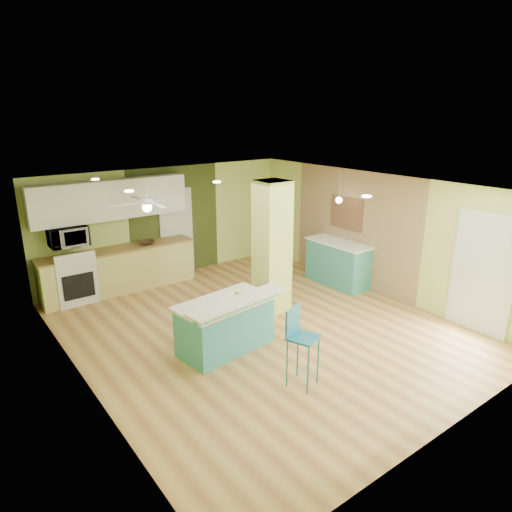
% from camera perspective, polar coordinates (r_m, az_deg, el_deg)
% --- Properties ---
extents(floor, '(6.00, 7.00, 0.01)m').
position_cam_1_polar(floor, '(8.18, 0.52, -9.02)').
color(floor, '#9D6537').
rests_on(floor, ground).
extents(ceiling, '(6.00, 7.00, 0.01)m').
position_cam_1_polar(ceiling, '(7.40, 0.57, 8.61)').
color(ceiling, white).
rests_on(ceiling, wall_back).
extents(wall_back, '(6.00, 0.01, 2.50)m').
position_cam_1_polar(wall_back, '(10.60, -11.04, 4.14)').
color(wall_back, '#C9DC76').
rests_on(wall_back, floor).
extents(wall_front, '(6.00, 0.01, 2.50)m').
position_cam_1_polar(wall_front, '(5.55, 23.37, -9.75)').
color(wall_front, '#C9DC76').
rests_on(wall_front, floor).
extents(wall_left, '(0.01, 7.00, 2.50)m').
position_cam_1_polar(wall_left, '(6.46, -21.31, -5.63)').
color(wall_left, '#C9DC76').
rests_on(wall_left, floor).
extents(wall_right, '(0.01, 7.00, 2.50)m').
position_cam_1_polar(wall_right, '(9.74, 14.76, 2.70)').
color(wall_right, '#C9DC76').
rests_on(wall_right, floor).
extents(wood_panel, '(0.02, 3.40, 2.50)m').
position_cam_1_polar(wood_panel, '(10.10, 12.06, 3.42)').
color(wood_panel, '#8A6C4F').
rests_on(wood_panel, floor).
extents(olive_accent, '(2.20, 0.02, 2.50)m').
position_cam_1_polar(olive_accent, '(10.67, -10.04, 4.29)').
color(olive_accent, '#3B461C').
rests_on(olive_accent, floor).
extents(interior_door, '(0.82, 0.05, 2.00)m').
position_cam_1_polar(interior_door, '(10.70, -9.90, 2.96)').
color(interior_door, silver).
rests_on(interior_door, floor).
extents(french_door, '(0.04, 1.08, 2.10)m').
position_cam_1_polar(french_door, '(8.60, 26.44, -1.98)').
color(french_door, white).
rests_on(french_door, floor).
extents(column, '(0.55, 0.55, 2.50)m').
position_cam_1_polar(column, '(8.46, 1.99, 1.03)').
color(column, '#C7DA65').
rests_on(column, floor).
extents(kitchen_run, '(3.25, 0.63, 0.94)m').
position_cam_1_polar(kitchen_run, '(10.06, -16.66, -1.63)').
color(kitchen_run, '#C8BE68').
rests_on(kitchen_run, floor).
extents(stove, '(0.76, 0.66, 1.08)m').
position_cam_1_polar(stove, '(9.80, -21.82, -2.77)').
color(stove, silver).
rests_on(stove, floor).
extents(upper_cabinets, '(3.20, 0.34, 0.80)m').
position_cam_1_polar(upper_cabinets, '(9.81, -17.67, 6.74)').
color(upper_cabinets, white).
rests_on(upper_cabinets, wall_back).
extents(microwave, '(0.70, 0.48, 0.39)m').
position_cam_1_polar(microwave, '(9.56, -22.44, 2.27)').
color(microwave, silver).
rests_on(microwave, wall_back).
extents(ceiling_fan, '(1.41, 1.41, 0.61)m').
position_cam_1_polar(ceiling_fan, '(8.64, -13.51, 6.57)').
color(ceiling_fan, white).
rests_on(ceiling_fan, ceiling).
extents(pendant_lamp, '(0.14, 0.14, 0.69)m').
position_cam_1_polar(pendant_lamp, '(9.82, 10.32, 6.91)').
color(pendant_lamp, silver).
rests_on(pendant_lamp, ceiling).
extents(wall_decor, '(0.03, 0.90, 0.70)m').
position_cam_1_polar(wall_decor, '(10.15, 11.24, 5.27)').
color(wall_decor, brown).
rests_on(wall_decor, wood_panel).
extents(peninsula, '(1.81, 1.15, 0.95)m').
position_cam_1_polar(peninsula, '(7.34, -3.78, -8.47)').
color(peninsula, teal).
rests_on(peninsula, floor).
extents(bar_stool, '(0.49, 0.49, 1.15)m').
position_cam_1_polar(bar_stool, '(6.34, 5.37, -9.69)').
color(bar_stool, '#1E708A').
rests_on(bar_stool, floor).
extents(side_counter, '(0.63, 1.49, 0.96)m').
position_cam_1_polar(side_counter, '(10.19, 10.17, -0.84)').
color(side_counter, teal).
rests_on(side_counter, floor).
extents(fruit_bowl, '(0.38, 0.38, 0.08)m').
position_cam_1_polar(fruit_bowl, '(10.05, -13.50, 1.66)').
color(fruit_bowl, '#382717').
rests_on(fruit_bowl, kitchen_run).
extents(canister, '(0.13, 0.13, 0.16)m').
position_cam_1_polar(canister, '(7.20, -2.10, -4.93)').
color(canister, gold).
rests_on(canister, peninsula).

